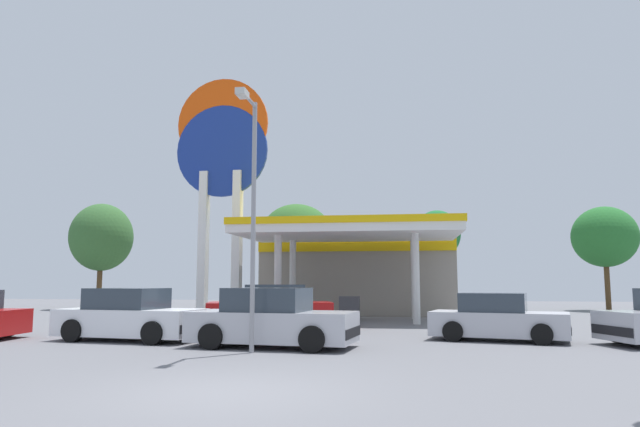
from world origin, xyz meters
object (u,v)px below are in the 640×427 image
at_px(station_pole_sign, 222,164).
at_px(car_1, 272,320).
at_px(car_2, 270,309).
at_px(tree_1, 296,233).
at_px(corner_streetlamp, 251,197).
at_px(tree_0, 101,237).
at_px(car_3, 498,319).
at_px(tree_2, 437,235).
at_px(tree_3, 605,237).
at_px(car_4, 130,317).

relative_size(station_pole_sign, car_1, 2.57).
height_order(car_2, tree_1, tree_1).
relative_size(car_1, corner_streetlamp, 0.72).
bearing_deg(tree_0, car_1, -50.47).
bearing_deg(car_1, car_2, 103.68).
xyz_separation_m(car_2, tree_1, (-1.88, 15.18, 4.19)).
distance_m(station_pole_sign, tree_0, 13.87).
bearing_deg(car_1, corner_streetlamp, -98.43).
bearing_deg(tree_0, tree_1, 6.44).
relative_size(car_1, car_3, 1.09).
bearing_deg(corner_streetlamp, tree_1, 97.81).
relative_size(tree_2, tree_3, 0.96).
bearing_deg(car_2, station_pole_sign, 124.66).
xyz_separation_m(car_4, tree_3, (20.62, 20.82, 3.81)).
distance_m(car_2, tree_1, 15.86).
height_order(car_2, car_3, car_2).
relative_size(car_1, tree_1, 0.68).
xyz_separation_m(car_3, tree_1, (-9.65, 18.35, 4.29)).
height_order(station_pole_sign, car_1, station_pole_sign).
distance_m(station_pole_sign, car_2, 9.67).
relative_size(car_4, tree_3, 0.72).
bearing_deg(tree_1, corner_streetlamp, -82.19).
xyz_separation_m(car_3, car_4, (-11.00, -1.54, 0.06)).
bearing_deg(tree_2, tree_3, 9.09).
height_order(tree_1, tree_3, tree_1).
height_order(station_pole_sign, tree_2, station_pole_sign).
relative_size(car_4, tree_1, 0.67).
bearing_deg(tree_3, car_2, -137.20).
xyz_separation_m(station_pole_sign, car_4, (0.64, -10.32, -6.90)).
xyz_separation_m(station_pole_sign, corner_streetlamp, (5.08, -12.92, -3.71)).
xyz_separation_m(car_4, tree_0, (-11.49, 18.45, 3.96)).
relative_size(tree_0, tree_2, 1.12).
distance_m(car_2, tree_3, 24.00).
xyz_separation_m(tree_2, corner_streetlamp, (-5.90, -21.77, -0.74)).
xyz_separation_m(car_2, tree_0, (-14.72, 13.73, 3.92)).
bearing_deg(car_2, car_4, -124.44).
bearing_deg(tree_3, car_3, -116.52).
xyz_separation_m(car_2, car_4, (-3.23, -4.72, -0.04)).
height_order(car_3, tree_1, tree_1).
height_order(tree_1, tree_2, tree_1).
bearing_deg(corner_streetlamp, tree_2, 74.84).
height_order(car_2, tree_0, tree_0).
bearing_deg(tree_3, tree_2, -170.91).
relative_size(tree_3, corner_streetlamp, 1.00).
distance_m(tree_1, tree_3, 19.30).
height_order(car_2, corner_streetlamp, corner_streetlamp).
bearing_deg(car_1, tree_2, 74.37).
height_order(tree_3, corner_streetlamp, corner_streetlamp).
bearing_deg(car_1, tree_3, 53.95).
relative_size(tree_1, corner_streetlamp, 1.06).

